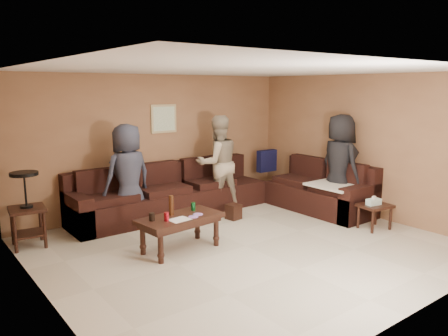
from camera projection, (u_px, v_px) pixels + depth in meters
name	position (u px, v px, depth m)	size (l,w,h in m)	color
room	(247.00, 132.00, 6.02)	(5.60, 5.50, 2.50)	beige
sectional_sofa	(226.00, 196.00, 7.93)	(4.65, 2.90, 0.97)	black
coffee_table	(180.00, 221.00, 6.11)	(1.23, 0.70, 0.77)	black
end_table_left	(27.00, 208.00, 6.22)	(0.53, 0.53, 1.09)	black
side_table_right	(375.00, 207.00, 7.03)	(0.55, 0.48, 0.55)	black
waste_bin	(233.00, 212.00, 7.61)	(0.22, 0.22, 0.26)	black
wall_art	(164.00, 119.00, 8.01)	(0.52, 0.04, 0.52)	tan
person_left	(128.00, 176.00, 7.08)	(0.83, 0.54, 1.70)	#2F3242
person_middle	(218.00, 163.00, 8.10)	(0.86, 0.67, 1.77)	tan
person_right	(340.00, 165.00, 7.81)	(0.88, 0.57, 1.81)	black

